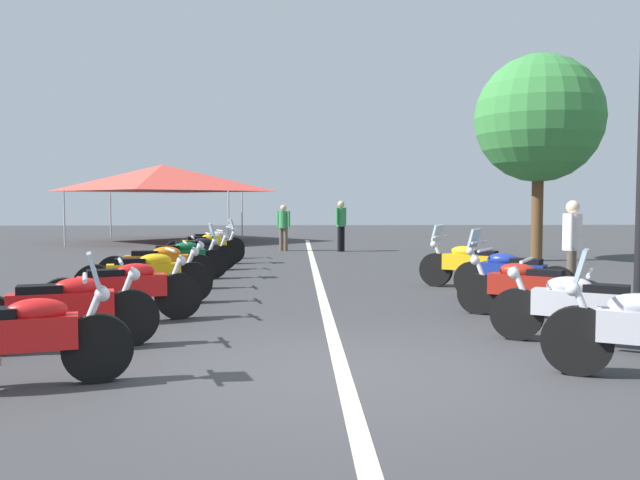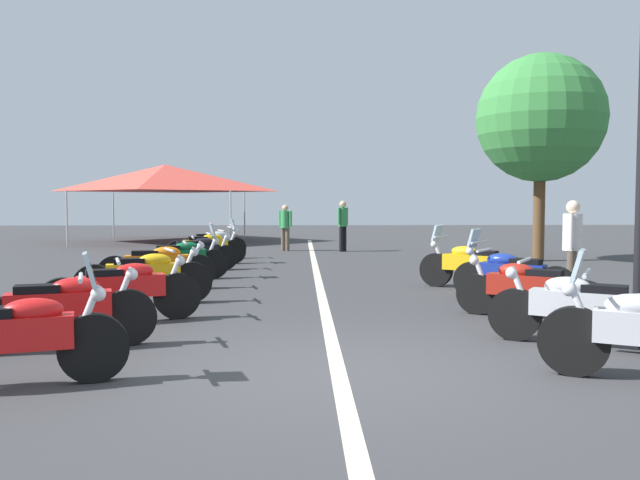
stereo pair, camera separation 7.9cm
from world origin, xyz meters
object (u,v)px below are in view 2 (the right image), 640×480
(motorcycle_left_row_3, at_px, (145,276))
(roadside_tree_0, at_px, (541,119))
(motorcycle_left_row_5, at_px, (180,258))
(bystander_1, at_px, (572,241))
(motorcycle_left_row_1, at_px, (61,309))
(motorcycle_right_row_4, at_px, (471,265))
(motorcycle_right_row_2, at_px, (527,288))
(motorcycle_left_row_8, at_px, (213,243))
(motorcycle_left_row_6, at_px, (197,252))
(bystander_2, at_px, (285,224))
(motorcycle_left_row_4, at_px, (158,265))
(motorcycle_left_row_2, at_px, (123,289))
(motorcycle_right_row_3, at_px, (511,274))
(bystander_0, at_px, (343,222))
(motorcycle_left_row_7, at_px, (207,247))
(motorcycle_left_row_0, at_px, (16,337))
(motorcycle_right_row_1, at_px, (582,308))
(event_tent, at_px, (165,178))

(motorcycle_left_row_3, height_order, roadside_tree_0, roadside_tree_0)
(motorcycle_left_row_5, distance_m, roadside_tree_0, 10.79)
(motorcycle_left_row_5, relative_size, bystander_1, 1.24)
(motorcycle_left_row_5, height_order, roadside_tree_0, roadside_tree_0)
(motorcycle_left_row_1, xyz_separation_m, motorcycle_right_row_4, (4.96, -5.97, 0.01))
(motorcycle_right_row_2, relative_size, roadside_tree_0, 0.32)
(bystander_1, bearing_deg, motorcycle_left_row_3, -148.57)
(motorcycle_left_row_8, xyz_separation_m, motorcycle_right_row_2, (-9.99, -5.80, -0.01))
(motorcycle_left_row_6, distance_m, bystander_2, 6.65)
(motorcycle_left_row_1, xyz_separation_m, motorcycle_left_row_4, (5.07, 0.00, 0.00))
(motorcycle_left_row_2, xyz_separation_m, motorcycle_left_row_5, (5.03, 0.13, 0.00))
(motorcycle_right_row_3, height_order, roadside_tree_0, roadside_tree_0)
(motorcycle_left_row_8, height_order, bystander_1, bystander_1)
(motorcycle_left_row_4, height_order, motorcycle_right_row_3, motorcycle_right_row_3)
(bystander_0, bearing_deg, roadside_tree_0, 5.76)
(bystander_0, xyz_separation_m, roadside_tree_0, (-3.66, -5.30, 2.99))
(motorcycle_left_row_1, relative_size, motorcycle_left_row_2, 1.00)
(motorcycle_right_row_3, relative_size, bystander_2, 1.10)
(motorcycle_right_row_3, xyz_separation_m, bystander_0, (11.23, 2.07, 0.53))
(motorcycle_left_row_5, bearing_deg, motorcycle_left_row_6, 71.47)
(bystander_2, bearing_deg, motorcycle_left_row_4, -159.27)
(motorcycle_left_row_7, height_order, bystander_2, bystander_2)
(motorcycle_left_row_0, bearing_deg, motorcycle_right_row_1, -2.93)
(motorcycle_left_row_6, relative_size, motorcycle_left_row_8, 1.01)
(motorcycle_left_row_4, xyz_separation_m, motorcycle_left_row_5, (1.63, -0.12, 0.00))
(event_tent, bearing_deg, motorcycle_right_row_3, -151.52)
(motorcycle_left_row_8, xyz_separation_m, bystander_2, (3.06, -2.04, 0.46))
(bystander_1, bearing_deg, motorcycle_right_row_1, -82.56)
(motorcycle_left_row_3, relative_size, motorcycle_right_row_2, 1.19)
(bystander_0, bearing_deg, bystander_2, -149.08)
(motorcycle_left_row_3, height_order, bystander_0, bystander_0)
(motorcycle_left_row_2, xyz_separation_m, motorcycle_right_row_3, (1.64, -5.95, 0.00))
(motorcycle_right_row_2, relative_size, bystander_2, 1.17)
(motorcycle_left_row_6, bearing_deg, motorcycle_right_row_3, -61.43)
(motorcycle_left_row_4, distance_m, bystander_2, 10.03)
(motorcycle_left_row_5, distance_m, motorcycle_left_row_6, 1.83)
(motorcycle_left_row_7, height_order, motorcycle_right_row_1, motorcycle_left_row_7)
(motorcycle_left_row_1, xyz_separation_m, motorcycle_left_row_6, (8.52, -0.19, -0.02))
(motorcycle_right_row_2, bearing_deg, motorcycle_right_row_3, -65.49)
(motorcycle_left_row_4, height_order, motorcycle_left_row_7, motorcycle_left_row_7)
(motorcycle_right_row_3, bearing_deg, bystander_1, -126.15)
(motorcycle_left_row_1, relative_size, bystander_2, 1.34)
(motorcycle_left_row_7, distance_m, bystander_0, 5.90)
(bystander_2, bearing_deg, motorcycle_left_row_6, -164.13)
(event_tent, bearing_deg, motorcycle_left_row_1, -171.74)
(motorcycle_right_row_1, relative_size, bystander_0, 1.14)
(motorcycle_left_row_3, height_order, event_tent, event_tent)
(motorcycle_left_row_3, xyz_separation_m, motorcycle_left_row_7, (6.85, -0.04, 0.00))
(motorcycle_left_row_0, distance_m, motorcycle_right_row_2, 6.68)
(motorcycle_left_row_3, xyz_separation_m, bystander_1, (0.37, -7.20, 0.53))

